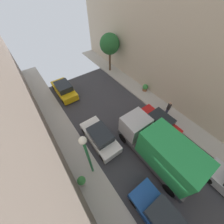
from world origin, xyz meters
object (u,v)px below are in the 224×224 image
(parked_car_left_3, at_px, (100,137))
(parked_car_left_4, at_px, (64,89))
(potted_plant_1, at_px, (145,87))
(lamp_post, at_px, (87,152))
(potted_plant_2, at_px, (82,181))
(parked_car_right_2, at_px, (159,122))
(delivery_truck, at_px, (159,149))
(parked_car_left_2, at_px, (162,219))
(street_tree_1, at_px, (110,44))
(pedestrian, at_px, (168,108))

(parked_car_left_3, height_order, parked_car_left_4, same)
(parked_car_left_3, distance_m, potted_plant_1, 8.65)
(parked_car_left_4, xyz_separation_m, lamp_post, (-1.90, -9.86, 2.74))
(parked_car_left_3, relative_size, potted_plant_2, 4.40)
(parked_car_left_4, distance_m, potted_plant_1, 9.84)
(parked_car_left_4, bearing_deg, parked_car_left_3, -90.00)
(parked_car_left_3, xyz_separation_m, parked_car_right_2, (5.40, -1.94, 0.00))
(delivery_truck, height_order, potted_plant_1, delivery_truck)
(parked_car_left_2, relative_size, street_tree_1, 0.84)
(potted_plant_1, height_order, lamp_post, lamp_post)
(pedestrian, height_order, potted_plant_2, pedestrian)
(parked_car_left_4, bearing_deg, potted_plant_2, -106.11)
(lamp_post, bearing_deg, delivery_truck, -24.47)
(parked_car_left_4, distance_m, delivery_truck, 12.30)
(parked_car_left_3, bearing_deg, potted_plant_1, 17.60)
(delivery_truck, distance_m, street_tree_1, 13.99)
(parked_car_left_2, distance_m, parked_car_left_3, 6.90)
(parked_car_left_3, xyz_separation_m, parked_car_left_4, (0.00, 7.98, 0.00))
(parked_car_left_3, height_order, lamp_post, lamp_post)
(delivery_truck, distance_m, pedestrian, 5.28)
(potted_plant_2, bearing_deg, street_tree_1, 47.14)
(delivery_truck, height_order, lamp_post, lamp_post)
(lamp_post, bearing_deg, potted_plant_2, -162.46)
(parked_car_left_4, height_order, pedestrian, pedestrian)
(parked_car_left_4, bearing_deg, lamp_post, -100.91)
(parked_car_left_2, xyz_separation_m, delivery_truck, (2.70, 2.92, 1.07))
(street_tree_1, bearing_deg, parked_car_left_3, -129.66)
(parked_car_right_2, distance_m, potted_plant_2, 8.35)
(parked_car_right_2, xyz_separation_m, pedestrian, (1.89, 0.48, 0.35))
(lamp_post, bearing_deg, parked_car_left_2, -69.26)
(potted_plant_2, distance_m, lamp_post, 2.98)
(parked_car_right_2, bearing_deg, parked_car_left_4, 118.57)
(parked_car_left_2, bearing_deg, pedestrian, 36.75)
(street_tree_1, bearing_deg, potted_plant_1, -83.10)
(parked_car_left_2, height_order, lamp_post, lamp_post)
(potted_plant_1, bearing_deg, parked_car_left_4, 146.96)
(parked_car_right_2, bearing_deg, parked_car_left_2, -137.42)
(parked_car_left_3, distance_m, potted_plant_2, 3.68)
(potted_plant_2, bearing_deg, parked_car_left_3, 36.90)
(parked_car_left_2, bearing_deg, potted_plant_1, 49.08)
(pedestrian, bearing_deg, street_tree_1, 88.97)
(parked_car_left_4, xyz_separation_m, street_tree_1, (7.47, 1.03, 3.10))
(parked_car_left_2, relative_size, parked_car_right_2, 1.00)
(parked_car_left_2, xyz_separation_m, parked_car_right_2, (5.40, 4.96, 0.00))
(parked_car_right_2, height_order, street_tree_1, street_tree_1)
(parked_car_left_4, height_order, delivery_truck, delivery_truck)
(delivery_truck, distance_m, potted_plant_1, 8.69)
(delivery_truck, relative_size, potted_plant_2, 6.91)
(parked_car_left_3, bearing_deg, pedestrian, -11.32)
(parked_car_left_4, bearing_deg, parked_car_right_2, -61.43)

